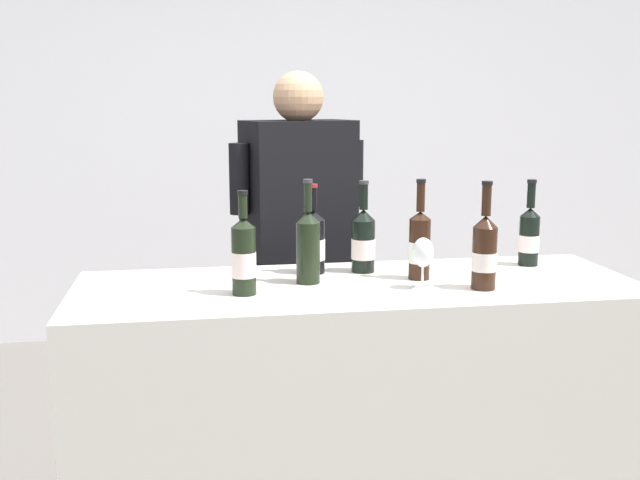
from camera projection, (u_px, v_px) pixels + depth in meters
wall_back at (274, 122)px, 4.91m from camera, size 8.00×0.10×2.80m
counter at (357, 419)px, 2.56m from camera, size 1.86×0.65×0.95m
wine_bottle_0 at (244, 256)px, 2.31m from camera, size 0.08×0.08×0.32m
wine_bottle_1 at (420, 244)px, 2.51m from camera, size 0.07×0.07×0.34m
wine_bottle_2 at (313, 242)px, 2.60m from camera, size 0.09×0.09×0.31m
wine_bottle_3 at (529, 235)px, 2.72m from camera, size 0.07×0.07×0.31m
wine_bottle_4 at (308, 245)px, 2.46m from camera, size 0.08×0.08×0.34m
wine_bottle_5 at (484, 251)px, 2.38m from camera, size 0.08×0.08×0.35m
wine_bottle_6 at (363, 241)px, 2.62m from camera, size 0.08×0.08×0.32m
wine_glass at (423, 255)px, 2.39m from camera, size 0.08×0.08×0.17m
person_server at (299, 277)px, 3.18m from camera, size 0.58×0.36×1.66m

